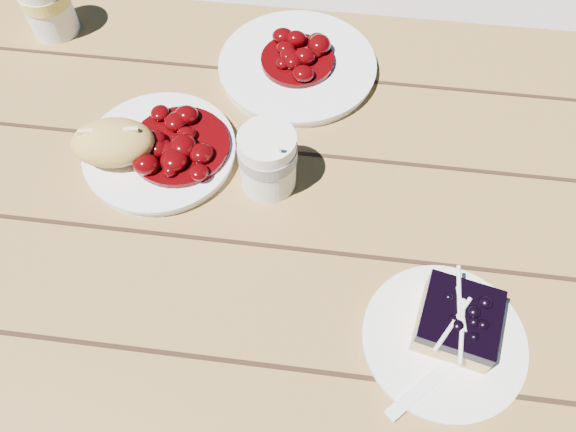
# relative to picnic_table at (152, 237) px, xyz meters

# --- Properties ---
(ground) EXTENTS (60.00, 60.00, 0.00)m
(ground) POSITION_rel_picnic_table_xyz_m (0.00, 0.00, -0.59)
(ground) COLOR #ADA79C
(ground) RESTS_ON ground
(picnic_table) EXTENTS (2.00, 1.55, 0.75)m
(picnic_table) POSITION_rel_picnic_table_xyz_m (0.00, 0.00, 0.00)
(picnic_table) COLOR brown
(picnic_table) RESTS_ON ground
(main_plate) EXTENTS (0.22, 0.22, 0.02)m
(main_plate) POSITION_rel_picnic_table_xyz_m (0.03, 0.05, 0.17)
(main_plate) COLOR white
(main_plate) RESTS_ON picnic_table
(goulash_stew) EXTENTS (0.15, 0.15, 0.04)m
(goulash_stew) POSITION_rel_picnic_table_xyz_m (0.06, 0.06, 0.20)
(goulash_stew) COLOR #490204
(goulash_stew) RESTS_ON main_plate
(bread_roll) EXTENTS (0.13, 0.10, 0.06)m
(bread_roll) POSITION_rel_picnic_table_xyz_m (-0.02, 0.03, 0.21)
(bread_roll) COLOR tan
(bread_roll) RESTS_ON main_plate
(dessert_plate) EXTENTS (0.19, 0.19, 0.01)m
(dessert_plate) POSITION_rel_picnic_table_xyz_m (0.44, -0.18, 0.17)
(dessert_plate) COLOR white
(dessert_plate) RESTS_ON picnic_table
(blueberry_cake) EXTENTS (0.11, 0.11, 0.05)m
(blueberry_cake) POSITION_rel_picnic_table_xyz_m (0.45, -0.17, 0.20)
(blueberry_cake) COLOR tan
(blueberry_cake) RESTS_ON dessert_plate
(fork_dessert) EXTENTS (0.13, 0.13, 0.00)m
(fork_dessert) POSITION_rel_picnic_table_xyz_m (0.42, -0.24, 0.17)
(fork_dessert) COLOR white
(fork_dessert) RESTS_ON dessert_plate
(coffee_cup) EXTENTS (0.08, 0.08, 0.10)m
(coffee_cup) POSITION_rel_picnic_table_xyz_m (0.20, 0.02, 0.21)
(coffee_cup) COLOR white
(coffee_cup) RESTS_ON picnic_table
(second_plate) EXTENTS (0.25, 0.25, 0.02)m
(second_plate) POSITION_rel_picnic_table_xyz_m (0.21, 0.25, 0.17)
(second_plate) COLOR white
(second_plate) RESTS_ON picnic_table
(second_stew) EXTENTS (0.12, 0.12, 0.04)m
(second_stew) POSITION_rel_picnic_table_xyz_m (0.21, 0.25, 0.20)
(second_stew) COLOR #490204
(second_stew) RESTS_ON second_plate
(second_cup) EXTENTS (0.08, 0.08, 0.10)m
(second_cup) POSITION_rel_picnic_table_xyz_m (-0.21, 0.30, 0.21)
(second_cup) COLOR white
(second_cup) RESTS_ON picnic_table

